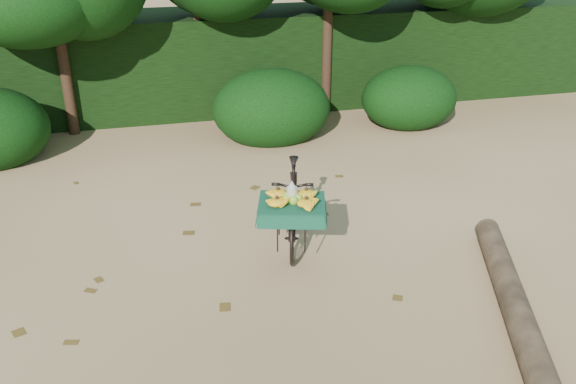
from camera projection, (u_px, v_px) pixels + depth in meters
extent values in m
plane|color=tan|center=(223.00, 286.00, 6.36)|extent=(80.00, 80.00, 0.00)
imported|color=black|center=(293.00, 205.00, 7.00)|extent=(0.87, 1.66, 0.96)
cube|color=black|center=(292.00, 204.00, 6.33)|extent=(0.45, 0.50, 0.02)
cube|color=#134935|center=(292.00, 202.00, 6.32)|extent=(0.82, 0.74, 0.01)
ellipsoid|color=#7CA327|center=(298.00, 198.00, 6.30)|extent=(0.09, 0.07, 0.10)
ellipsoid|color=#7CA327|center=(294.00, 196.00, 6.35)|extent=(0.09, 0.07, 0.10)
ellipsoid|color=#7CA327|center=(287.00, 197.00, 6.34)|extent=(0.09, 0.07, 0.10)
ellipsoid|color=#7CA327|center=(286.00, 199.00, 6.27)|extent=(0.09, 0.07, 0.10)
ellipsoid|color=#7CA327|center=(294.00, 200.00, 6.25)|extent=(0.09, 0.07, 0.10)
cylinder|color=#EAE5C6|center=(292.00, 194.00, 6.29)|extent=(0.11, 0.11, 0.14)
cylinder|color=brown|center=(522.00, 325.00, 5.55)|extent=(1.58, 3.54, 0.27)
cube|color=black|center=(171.00, 63.00, 11.50)|extent=(26.00, 1.80, 1.80)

